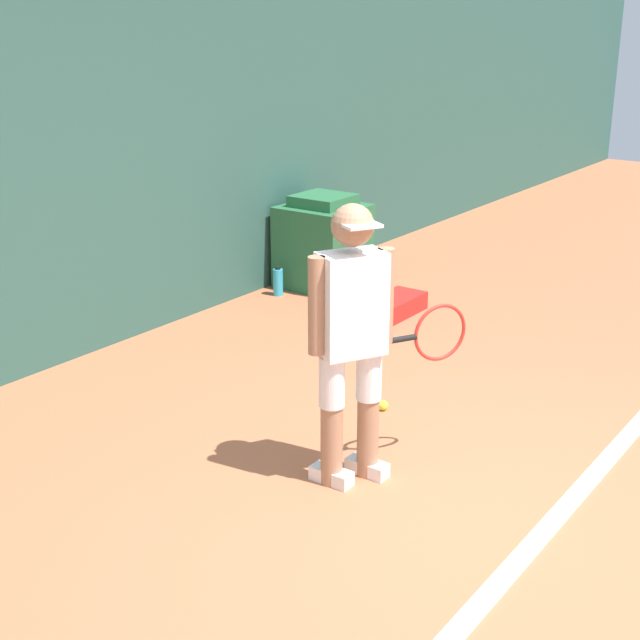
{
  "coord_description": "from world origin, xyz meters",
  "views": [
    {
      "loc": [
        -3.59,
        -1.57,
        2.43
      ],
      "look_at": [
        0.03,
        1.04,
        0.88
      ],
      "focal_mm": 50.0,
      "sensor_mm": 36.0,
      "label": 1
    }
  ],
  "objects_px": {
    "tennis_player": "(354,334)",
    "tennis_ball": "(383,405)",
    "covered_chair": "(323,243)",
    "equipment_bag": "(388,309)",
    "water_bottle": "(278,282)"
  },
  "relations": [
    {
      "from": "tennis_player",
      "to": "covered_chair",
      "type": "distance_m",
      "value": 3.68
    },
    {
      "from": "tennis_ball",
      "to": "water_bottle",
      "type": "relative_size",
      "value": 0.25
    },
    {
      "from": "tennis_player",
      "to": "equipment_bag",
      "type": "height_order",
      "value": "tennis_player"
    },
    {
      "from": "covered_chair",
      "to": "water_bottle",
      "type": "height_order",
      "value": "covered_chair"
    },
    {
      "from": "covered_chair",
      "to": "equipment_bag",
      "type": "relative_size",
      "value": 1.04
    },
    {
      "from": "equipment_bag",
      "to": "water_bottle",
      "type": "height_order",
      "value": "water_bottle"
    },
    {
      "from": "tennis_player",
      "to": "equipment_bag",
      "type": "distance_m",
      "value": 2.85
    },
    {
      "from": "tennis_player",
      "to": "equipment_bag",
      "type": "xyz_separation_m",
      "value": [
        2.43,
        1.27,
        -0.77
      ]
    },
    {
      "from": "covered_chair",
      "to": "equipment_bag",
      "type": "height_order",
      "value": "covered_chair"
    },
    {
      "from": "tennis_player",
      "to": "tennis_ball",
      "type": "height_order",
      "value": "tennis_player"
    },
    {
      "from": "tennis_player",
      "to": "tennis_ball",
      "type": "distance_m",
      "value": 1.22
    },
    {
      "from": "equipment_bag",
      "to": "water_bottle",
      "type": "distance_m",
      "value": 1.14
    },
    {
      "from": "water_bottle",
      "to": "equipment_bag",
      "type": "bearing_deg",
      "value": -87.71
    },
    {
      "from": "tennis_ball",
      "to": "equipment_bag",
      "type": "distance_m",
      "value": 1.84
    },
    {
      "from": "tennis_player",
      "to": "water_bottle",
      "type": "relative_size",
      "value": 5.73
    }
  ]
}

